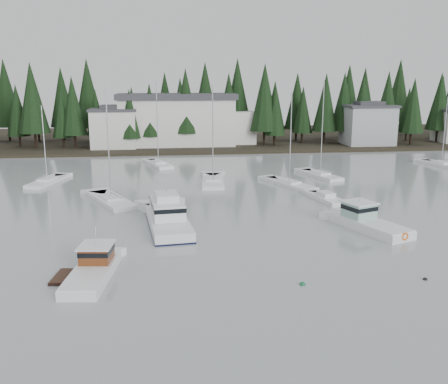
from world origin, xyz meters
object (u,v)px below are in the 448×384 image
object	(u,v)px
sailboat_4	(111,202)
sailboat_7	(47,183)
sailboat_3	(320,176)
house_east_a	(368,124)
harbor_inn	(186,120)
lobster_boat_brown	(92,271)
sailboat_5	(213,182)
sailboat_1	(441,165)
sailboat_8	(159,165)
runabout_1	(326,199)
sailboat_9	(289,185)
cabin_cruiser_center	(168,219)
lobster_boat_teal	(368,224)
house_west	(114,128)

from	to	relation	value
sailboat_4	sailboat_7	distance (m)	16.12
sailboat_3	sailboat_4	distance (m)	32.24
house_east_a	harbor_inn	bearing A→B (deg)	173.64
lobster_boat_brown	sailboat_5	xyz separation A→B (m)	(12.25, 33.19, -0.39)
sailboat_1	sailboat_8	world-z (taller)	sailboat_8
runabout_1	harbor_inn	bearing A→B (deg)	3.90
sailboat_1	sailboat_9	world-z (taller)	sailboat_9
sailboat_8	sailboat_9	xyz separation A→B (m)	(18.09, -18.86, -0.01)
sailboat_4	runabout_1	size ratio (longest dim) A/B	1.96
sailboat_5	sailboat_9	size ratio (longest dim) A/B	1.07
runabout_1	sailboat_5	bearing A→B (deg)	34.42
lobster_boat_brown	cabin_cruiser_center	bearing A→B (deg)	-17.80
sailboat_7	runabout_1	world-z (taller)	sailboat_7
sailboat_1	sailboat_4	world-z (taller)	sailboat_4
house_east_a	sailboat_1	size ratio (longest dim) A/B	0.88
sailboat_3	sailboat_5	bearing A→B (deg)	82.72
sailboat_4	lobster_boat_teal	bearing A→B (deg)	-143.58
sailboat_9	lobster_boat_brown	bearing A→B (deg)	120.32
harbor_inn	house_west	bearing A→B (deg)	-167.48
cabin_cruiser_center	sailboat_8	distance (m)	36.45
house_west	sailboat_8	distance (m)	22.61
house_east_a	house_west	bearing A→B (deg)	178.94
harbor_inn	sailboat_8	bearing A→B (deg)	-104.06
cabin_cruiser_center	sailboat_9	size ratio (longest dim) A/B	0.92
cabin_cruiser_center	sailboat_1	world-z (taller)	sailboat_1
house_west	runabout_1	distance (m)	56.44
sailboat_4	sailboat_8	size ratio (longest dim) A/B	0.96
sailboat_1	sailboat_9	xyz separation A→B (m)	(-29.57, -12.72, 0.00)
house_east_a	sailboat_1	bearing A→B (deg)	-83.64
lobster_boat_teal	sailboat_4	distance (m)	29.64
harbor_inn	sailboat_4	distance (m)	50.73
sailboat_5	sailboat_8	world-z (taller)	sailboat_8
sailboat_5	sailboat_1	bearing A→B (deg)	-71.62
harbor_inn	sailboat_7	xyz separation A→B (m)	(-21.37, -36.59, -5.71)
sailboat_5	sailboat_7	bearing A→B (deg)	88.58
sailboat_1	sailboat_7	distance (m)	63.53
lobster_boat_brown	runabout_1	distance (m)	32.65
house_west	lobster_boat_teal	size ratio (longest dim) A/B	1.05
cabin_cruiser_center	sailboat_4	size ratio (longest dim) A/B	0.88
lobster_boat_brown	runabout_1	size ratio (longest dim) A/B	1.19
house_east_a	sailboat_1	world-z (taller)	sailboat_1
sailboat_4	sailboat_5	size ratio (longest dim) A/B	0.98
lobster_boat_teal	runabout_1	size ratio (longest dim) A/B	1.30
lobster_boat_brown	sailboat_1	world-z (taller)	sailboat_1
lobster_boat_teal	sailboat_4	bearing A→B (deg)	40.83
house_east_a	runabout_1	distance (m)	53.05
runabout_1	cabin_cruiser_center	bearing A→B (deg)	102.54
cabin_cruiser_center	sailboat_1	distance (m)	55.41
sailboat_3	cabin_cruiser_center	bearing A→B (deg)	119.07
cabin_cruiser_center	sailboat_5	xyz separation A→B (m)	(6.56, 20.74, -0.70)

